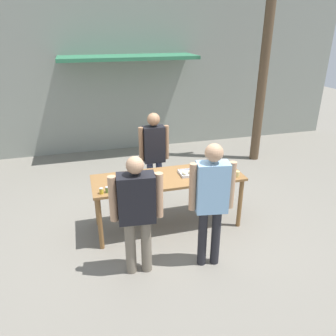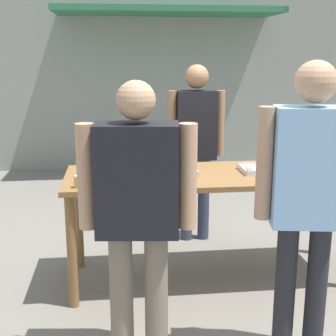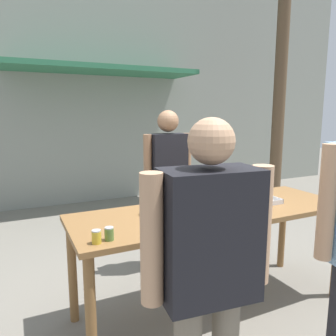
# 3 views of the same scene
# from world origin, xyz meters

# --- Properties ---
(ground_plane) EXTENTS (24.00, 24.00, 0.00)m
(ground_plane) POSITION_xyz_m (0.00, 0.00, 0.00)
(ground_plane) COLOR slate
(building_facade_back) EXTENTS (12.00, 1.11, 4.50)m
(building_facade_back) POSITION_xyz_m (0.00, 3.98, 2.26)
(building_facade_back) COLOR gray
(building_facade_back) RESTS_ON ground
(serving_table) EXTENTS (2.37, 0.80, 0.89)m
(serving_table) POSITION_xyz_m (0.00, 0.00, 0.79)
(serving_table) COLOR brown
(serving_table) RESTS_ON ground
(food_tray_sausages) EXTENTS (0.45, 0.26, 0.04)m
(food_tray_sausages) POSITION_xyz_m (-0.39, 0.01, 0.91)
(food_tray_sausages) COLOR silver
(food_tray_sausages) RESTS_ON serving_table
(food_tray_buns) EXTENTS (0.45, 0.27, 0.06)m
(food_tray_buns) POSITION_xyz_m (0.41, 0.01, 0.91)
(food_tray_buns) COLOR silver
(food_tray_buns) RESTS_ON serving_table
(condiment_jar_mustard) EXTENTS (0.06, 0.06, 0.09)m
(condiment_jar_mustard) POSITION_xyz_m (-1.06, -0.29, 0.94)
(condiment_jar_mustard) COLOR gold
(condiment_jar_mustard) RESTS_ON serving_table
(condiment_jar_ketchup) EXTENTS (0.06, 0.06, 0.09)m
(condiment_jar_ketchup) POSITION_xyz_m (-0.97, -0.27, 0.94)
(condiment_jar_ketchup) COLOR #567A38
(condiment_jar_ketchup) RESTS_ON serving_table
(person_server_behind_table) EXTENTS (0.54, 0.22, 1.71)m
(person_server_behind_table) POSITION_xyz_m (-0.02, 0.85, 1.04)
(person_server_behind_table) COLOR #333851
(person_server_behind_table) RESTS_ON ground
(person_customer_holding_hotdog) EXTENTS (0.67, 0.30, 1.67)m
(person_customer_holding_hotdog) POSITION_xyz_m (-0.67, -0.96, 0.98)
(person_customer_holding_hotdog) COLOR #756B5B
(person_customer_holding_hotdog) RESTS_ON ground
(person_customer_with_cup) EXTENTS (0.59, 0.29, 1.78)m
(person_customer_with_cup) POSITION_xyz_m (0.28, -1.07, 1.07)
(person_customer_with_cup) COLOR #232328
(person_customer_with_cup) RESTS_ON ground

